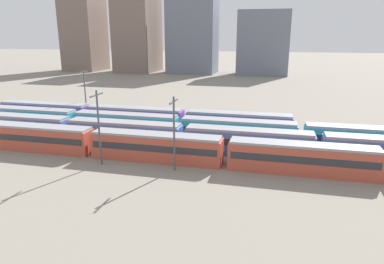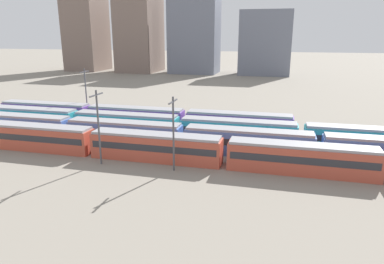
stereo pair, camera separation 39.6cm
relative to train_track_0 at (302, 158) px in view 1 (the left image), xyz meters
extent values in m
plane|color=gray|center=(-39.74, 7.80, -1.90)|extent=(600.00, 600.00, 0.00)
cube|color=#BC4C38|center=(-37.80, 0.00, -0.20)|extent=(18.00, 3.00, 3.40)
cube|color=#2D2D33|center=(-37.80, 0.00, 0.20)|extent=(17.20, 3.06, 0.90)
cube|color=#939399|center=(-37.80, 0.00, 1.67)|extent=(17.60, 2.70, 0.35)
cube|color=#BC4C38|center=(-18.90, 0.00, -0.20)|extent=(18.00, 3.00, 3.40)
cube|color=#2D2D33|center=(-18.90, 0.00, 0.20)|extent=(17.20, 3.06, 0.90)
cube|color=#939399|center=(-18.90, 0.00, 1.67)|extent=(17.60, 2.70, 0.35)
cube|color=#BC4C38|center=(0.00, 0.00, -0.20)|extent=(18.00, 3.00, 3.40)
cube|color=#2D2D33|center=(0.00, 0.00, 0.20)|extent=(17.20, 3.06, 0.90)
cube|color=#939399|center=(0.00, 0.00, 1.67)|extent=(17.60, 2.70, 0.35)
cube|color=#4C70BC|center=(-44.80, 5.20, -0.20)|extent=(18.00, 3.00, 3.40)
cube|color=#2D2D33|center=(-44.80, 5.20, 0.20)|extent=(17.20, 3.06, 0.90)
cube|color=#939399|center=(-44.80, 5.20, 1.67)|extent=(17.60, 2.70, 0.35)
cube|color=#4C70BC|center=(-25.90, 5.20, -0.20)|extent=(18.00, 3.00, 3.40)
cube|color=#2D2D33|center=(-25.90, 5.20, 0.20)|extent=(17.20, 3.06, 0.90)
cube|color=#939399|center=(-25.90, 5.20, 1.67)|extent=(17.60, 2.70, 0.35)
cube|color=#4C70BC|center=(-7.00, 5.20, -0.20)|extent=(18.00, 3.00, 3.40)
cube|color=#2D2D33|center=(-7.00, 5.20, 0.20)|extent=(17.20, 3.06, 0.90)
cube|color=#939399|center=(-7.00, 5.20, 1.67)|extent=(17.60, 2.70, 0.35)
cube|color=teal|center=(-46.86, 10.40, -0.20)|extent=(18.00, 3.00, 3.40)
cube|color=#2D2D33|center=(-46.86, 10.40, 0.20)|extent=(17.20, 3.06, 0.90)
cube|color=#939399|center=(-46.86, 10.40, 1.67)|extent=(17.60, 2.70, 0.35)
cube|color=teal|center=(-27.96, 10.40, -0.20)|extent=(18.00, 3.00, 3.40)
cube|color=#2D2D33|center=(-27.96, 10.40, 0.20)|extent=(17.20, 3.06, 0.90)
cube|color=#939399|center=(-27.96, 10.40, 1.67)|extent=(17.60, 2.70, 0.35)
cube|color=teal|center=(-9.06, 10.40, -0.20)|extent=(18.00, 3.00, 3.40)
cube|color=#2D2D33|center=(-9.06, 10.40, 0.20)|extent=(17.20, 3.06, 0.90)
cube|color=#939399|center=(-9.06, 10.40, 1.67)|extent=(17.60, 2.70, 0.35)
cube|color=teal|center=(9.84, 10.40, -0.20)|extent=(18.00, 3.00, 3.40)
cube|color=#2D2D33|center=(9.84, 10.40, 0.20)|extent=(17.20, 3.06, 0.90)
cube|color=#939399|center=(9.84, 10.40, 1.67)|extent=(17.60, 2.70, 0.35)
cube|color=#6B429E|center=(-47.36, 15.60, -0.20)|extent=(18.00, 3.00, 3.40)
cube|color=#2D2D33|center=(-47.36, 15.60, 0.20)|extent=(17.20, 3.06, 0.90)
cube|color=#939399|center=(-47.36, 15.60, 1.67)|extent=(17.60, 2.70, 0.35)
cube|color=#6B429E|center=(-28.46, 15.60, -0.20)|extent=(18.00, 3.00, 3.40)
cube|color=#2D2D33|center=(-28.46, 15.60, 0.20)|extent=(17.20, 3.06, 0.90)
cube|color=#939399|center=(-28.46, 15.60, 1.67)|extent=(17.60, 2.70, 0.35)
cube|color=#6B429E|center=(-9.56, 15.60, -0.20)|extent=(18.00, 3.00, 3.40)
cube|color=#2D2D33|center=(-9.56, 15.60, 0.20)|extent=(17.20, 3.06, 0.90)
cube|color=#939399|center=(-9.56, 15.60, 1.67)|extent=(17.60, 2.70, 0.35)
cylinder|color=#4C4C51|center=(-15.43, -3.02, 2.80)|extent=(0.24, 0.24, 9.40)
cube|color=#47474C|center=(-15.43, -3.02, 6.90)|extent=(0.16, 3.20, 0.16)
cylinder|color=#4C4C51|center=(-40.15, 18.79, 3.16)|extent=(0.24, 0.24, 10.13)
cube|color=#47474C|center=(-40.15, 18.79, 7.63)|extent=(0.16, 3.20, 0.16)
cylinder|color=#4C4C51|center=(-25.41, -3.26, 3.01)|extent=(0.24, 0.24, 9.83)
cube|color=#47474C|center=(-25.41, -3.26, 7.32)|extent=(0.16, 3.20, 0.16)
cube|color=#7A665B|center=(-92.13, 109.32, 18.72)|extent=(15.24, 18.22, 41.26)
cube|color=#7A665B|center=(-65.66, 109.32, 13.90)|extent=(16.14, 21.48, 31.61)
cube|color=slate|center=(-40.34, 109.32, 15.16)|extent=(20.30, 15.72, 34.14)
cube|color=slate|center=(-10.22, 109.32, 11.02)|extent=(20.71, 14.30, 25.85)
camera|label=1|loc=(-3.49, -42.56, 14.69)|focal=32.78mm
camera|label=2|loc=(-3.11, -42.47, 14.69)|focal=32.78mm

